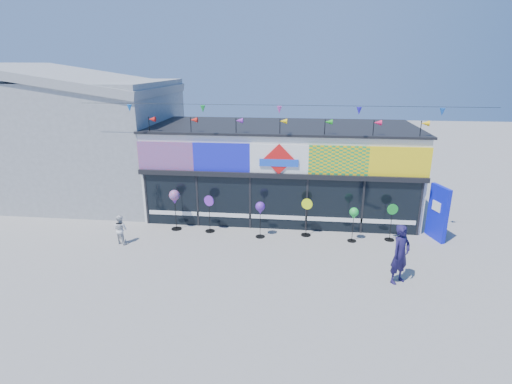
# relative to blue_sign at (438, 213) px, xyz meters

# --- Properties ---
(ground) EXTENTS (80.00, 80.00, 0.00)m
(ground) POSITION_rel_blue_sign_xyz_m (-6.43, -3.13, -1.12)
(ground) COLOR gray
(ground) RESTS_ON ground
(kite_shop) EXTENTS (16.00, 5.70, 5.31)m
(kite_shop) POSITION_rel_blue_sign_xyz_m (-6.43, 2.81, 0.93)
(kite_shop) COLOR white
(kite_shop) RESTS_ON ground
(neighbour_building) EXTENTS (8.18, 7.20, 6.87)m
(neighbour_building) POSITION_rel_blue_sign_xyz_m (-16.43, 3.87, 2.08)
(neighbour_building) COLOR #9C9EA1
(neighbour_building) RESTS_ON ground
(blue_sign) EXTENTS (0.50, 1.11, 2.23)m
(blue_sign) POSITION_rel_blue_sign_xyz_m (0.00, 0.00, 0.00)
(blue_sign) COLOR #0D17D1
(blue_sign) RESTS_ON ground
(spinner_0) EXTENTS (0.45, 0.45, 1.77)m
(spinner_0) POSITION_rel_blue_sign_xyz_m (-10.77, -0.25, 0.29)
(spinner_0) COLOR black
(spinner_0) RESTS_ON ground
(spinner_1) EXTENTS (0.44, 0.41, 1.60)m
(spinner_1) POSITION_rel_blue_sign_xyz_m (-9.28, -0.32, -0.27)
(spinner_1) COLOR black
(spinner_1) RESTS_ON ground
(spinner_2) EXTENTS (0.39, 0.39, 1.53)m
(spinner_2) POSITION_rel_blue_sign_xyz_m (-7.10, -0.66, 0.10)
(spinner_2) COLOR black
(spinner_2) RESTS_ON ground
(spinner_3) EXTENTS (0.45, 0.41, 1.61)m
(spinner_3) POSITION_rel_blue_sign_xyz_m (-5.22, -0.28, -0.27)
(spinner_3) COLOR black
(spinner_3) RESTS_ON ground
(spinner_4) EXTENTS (0.36, 0.36, 1.43)m
(spinner_4) POSITION_rel_blue_sign_xyz_m (-3.39, -0.65, 0.03)
(spinner_4) COLOR black
(spinner_4) RESTS_ON ground
(spinner_5) EXTENTS (0.43, 0.39, 1.54)m
(spinner_5) POSITION_rel_blue_sign_xyz_m (-1.86, -0.37, -0.30)
(spinner_5) COLOR black
(spinner_5) RESTS_ON ground
(adult_man) EXTENTS (0.86, 0.83, 1.99)m
(adult_man) POSITION_rel_blue_sign_xyz_m (-2.27, -3.68, -0.12)
(adult_man) COLOR #1A1440
(adult_man) RESTS_ON ground
(child) EXTENTS (0.65, 0.51, 1.19)m
(child) POSITION_rel_blue_sign_xyz_m (-12.50, -1.88, -0.53)
(child) COLOR silver
(child) RESTS_ON ground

